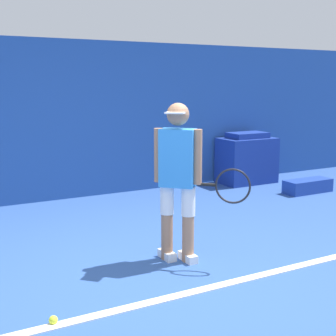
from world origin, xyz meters
name	(u,v)px	position (x,y,z in m)	size (l,w,h in m)	color
ground_plane	(168,282)	(0.00, 0.00, 0.00)	(24.00, 24.00, 0.00)	#2D5193
back_wall	(57,121)	(0.00, 3.52, 1.21)	(24.00, 0.10, 2.42)	#234C99
court_baseline	(185,294)	(0.00, -0.30, 0.01)	(21.60, 0.10, 0.01)	white
tennis_player	(179,175)	(0.35, 0.41, 0.88)	(0.71, 0.71, 1.59)	#A37556
tennis_ball	(53,320)	(-1.12, -0.26, 0.03)	(0.07, 0.07, 0.07)	#D1E533
covered_chair	(247,159)	(3.30, 3.11, 0.43)	(0.99, 0.60, 0.91)	navy
equipment_bag	(308,186)	(3.70, 2.00, 0.11)	(0.84, 0.31, 0.22)	#1E3D99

